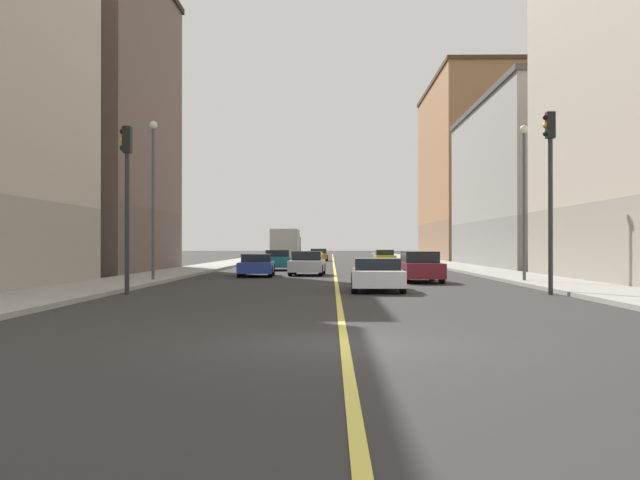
{
  "coord_description": "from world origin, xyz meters",
  "views": [
    {
      "loc": [
        -0.23,
        -12.93,
        1.71
      ],
      "look_at": [
        -1.04,
        41.07,
        2.05
      ],
      "focal_mm": 42.02,
      "sensor_mm": 36.0,
      "label": 1
    }
  ],
  "objects_px": {
    "car_maroon": "(420,267)",
    "car_orange": "(319,255)",
    "traffic_light_right_near": "(127,185)",
    "box_truck": "(286,246)",
    "building_left_far": "(471,171)",
    "car_yellow": "(385,257)",
    "building_right_midblock": "(83,120)",
    "car_silver": "(307,264)",
    "street_lamp_right_near": "(153,183)",
    "building_left_mid": "(536,184)",
    "traffic_light_left_near": "(550,177)",
    "car_teal": "(278,260)",
    "street_lamp_left_near": "(524,186)",
    "car_blue": "(257,265)",
    "car_white": "(377,275)"
  },
  "relations": [
    {
      "from": "car_maroon",
      "to": "car_orange",
      "type": "bearing_deg",
      "value": 96.89
    },
    {
      "from": "traffic_light_right_near",
      "to": "box_truck",
      "type": "bearing_deg",
      "value": 85.65
    },
    {
      "from": "building_left_far",
      "to": "car_yellow",
      "type": "relative_size",
      "value": 6.47
    },
    {
      "from": "car_maroon",
      "to": "building_right_midblock",
      "type": "bearing_deg",
      "value": 149.7
    },
    {
      "from": "car_silver",
      "to": "street_lamp_right_near",
      "type": "bearing_deg",
      "value": -128.34
    },
    {
      "from": "building_left_far",
      "to": "car_orange",
      "type": "xyz_separation_m",
      "value": [
        -17.02,
        -5.24,
        -9.3
      ]
    },
    {
      "from": "building_right_midblock",
      "to": "car_orange",
      "type": "height_order",
      "value": "building_right_midblock"
    },
    {
      "from": "building_left_mid",
      "to": "box_truck",
      "type": "height_order",
      "value": "building_left_mid"
    },
    {
      "from": "box_truck",
      "to": "car_maroon",
      "type": "bearing_deg",
      "value": -75.65
    },
    {
      "from": "traffic_light_left_near",
      "to": "car_yellow",
      "type": "bearing_deg",
      "value": 94.01
    },
    {
      "from": "car_silver",
      "to": "car_teal",
      "type": "bearing_deg",
      "value": 105.19
    },
    {
      "from": "box_truck",
      "to": "street_lamp_right_near",
      "type": "bearing_deg",
      "value": -97.14
    },
    {
      "from": "traffic_light_left_near",
      "to": "street_lamp_right_near",
      "type": "height_order",
      "value": "street_lamp_right_near"
    },
    {
      "from": "car_yellow",
      "to": "building_left_far",
      "type": "bearing_deg",
      "value": 59.31
    },
    {
      "from": "street_lamp_left_near",
      "to": "car_orange",
      "type": "relative_size",
      "value": 1.69
    },
    {
      "from": "building_right_midblock",
      "to": "car_teal",
      "type": "bearing_deg",
      "value": 21.92
    },
    {
      "from": "street_lamp_right_near",
      "to": "box_truck",
      "type": "distance_m",
      "value": 32.64
    },
    {
      "from": "car_silver",
      "to": "car_yellow",
      "type": "height_order",
      "value": "car_silver"
    },
    {
      "from": "building_left_far",
      "to": "car_yellow",
      "type": "distance_m",
      "value": 23.56
    },
    {
      "from": "traffic_light_right_near",
      "to": "car_blue",
      "type": "xyz_separation_m",
      "value": [
        3.01,
        14.74,
        -3.15
      ]
    },
    {
      "from": "car_silver",
      "to": "car_orange",
      "type": "distance_m",
      "value": 36.85
    },
    {
      "from": "building_right_midblock",
      "to": "traffic_light_left_near",
      "type": "height_order",
      "value": "building_right_midblock"
    },
    {
      "from": "traffic_light_left_near",
      "to": "car_white",
      "type": "xyz_separation_m",
      "value": [
        -5.77,
        1.97,
        -3.42
      ]
    },
    {
      "from": "building_left_mid",
      "to": "car_silver",
      "type": "height_order",
      "value": "building_left_mid"
    },
    {
      "from": "traffic_light_left_near",
      "to": "box_truck",
      "type": "height_order",
      "value": "traffic_light_left_near"
    },
    {
      "from": "car_orange",
      "to": "car_white",
      "type": "bearing_deg",
      "value": -86.64
    },
    {
      "from": "building_left_far",
      "to": "car_silver",
      "type": "distance_m",
      "value": 46.36
    },
    {
      "from": "car_maroon",
      "to": "car_blue",
      "type": "distance_m",
      "value": 10.04
    },
    {
      "from": "car_yellow",
      "to": "car_silver",
      "type": "bearing_deg",
      "value": -104.36
    },
    {
      "from": "building_left_mid",
      "to": "building_left_far",
      "type": "bearing_deg",
      "value": 90.0
    },
    {
      "from": "car_silver",
      "to": "car_blue",
      "type": "xyz_separation_m",
      "value": [
        -2.68,
        -1.65,
        -0.04
      ]
    },
    {
      "from": "street_lamp_right_near",
      "to": "car_maroon",
      "type": "xyz_separation_m",
      "value": [
        12.08,
        0.83,
        -3.79
      ]
    },
    {
      "from": "car_blue",
      "to": "car_orange",
      "type": "bearing_deg",
      "value": 85.98
    },
    {
      "from": "street_lamp_left_near",
      "to": "box_truck",
      "type": "distance_m",
      "value": 35.25
    },
    {
      "from": "street_lamp_right_near",
      "to": "car_silver",
      "type": "distance_m",
      "value": 11.42
    },
    {
      "from": "car_maroon",
      "to": "car_blue",
      "type": "relative_size",
      "value": 1.0
    },
    {
      "from": "traffic_light_left_near",
      "to": "traffic_light_right_near",
      "type": "height_order",
      "value": "traffic_light_left_near"
    },
    {
      "from": "street_lamp_left_near",
      "to": "car_yellow",
      "type": "bearing_deg",
      "value": 96.68
    },
    {
      "from": "car_silver",
      "to": "box_truck",
      "type": "bearing_deg",
      "value": 96.31
    },
    {
      "from": "building_left_far",
      "to": "building_right_midblock",
      "type": "distance_m",
      "value": 49.34
    },
    {
      "from": "car_silver",
      "to": "traffic_light_left_near",
      "type": "bearing_deg",
      "value": -61.75
    },
    {
      "from": "building_left_far",
      "to": "car_maroon",
      "type": "relative_size",
      "value": 5.5
    },
    {
      "from": "traffic_light_right_near",
      "to": "car_yellow",
      "type": "height_order",
      "value": "traffic_light_right_near"
    },
    {
      "from": "building_left_mid",
      "to": "box_truck",
      "type": "xyz_separation_m",
      "value": [
        -19.69,
        8.28,
        -4.72
      ]
    },
    {
      "from": "car_silver",
      "to": "building_right_midblock",
      "type": "bearing_deg",
      "value": 165.18
    },
    {
      "from": "building_right_midblock",
      "to": "car_yellow",
      "type": "bearing_deg",
      "value": 44.84
    },
    {
      "from": "car_silver",
      "to": "car_blue",
      "type": "relative_size",
      "value": 0.89
    },
    {
      "from": "building_right_midblock",
      "to": "car_yellow",
      "type": "relative_size",
      "value": 4.78
    },
    {
      "from": "street_lamp_right_near",
      "to": "car_orange",
      "type": "xyz_separation_m",
      "value": [
        6.71,
        45.29,
        -3.83
      ]
    },
    {
      "from": "traffic_light_right_near",
      "to": "car_teal",
      "type": "relative_size",
      "value": 1.37
    }
  ]
}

